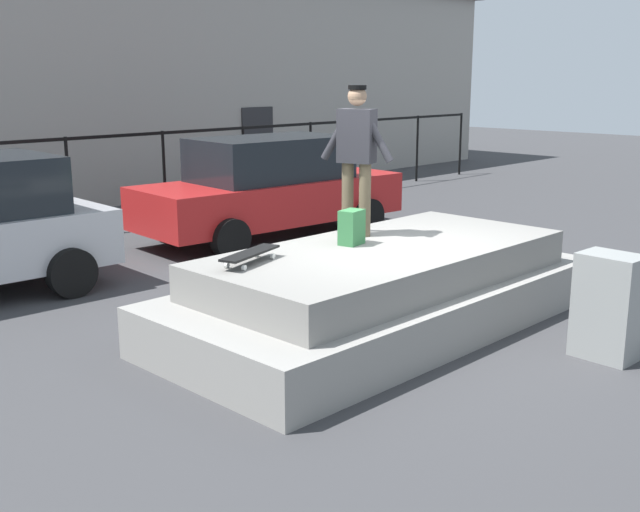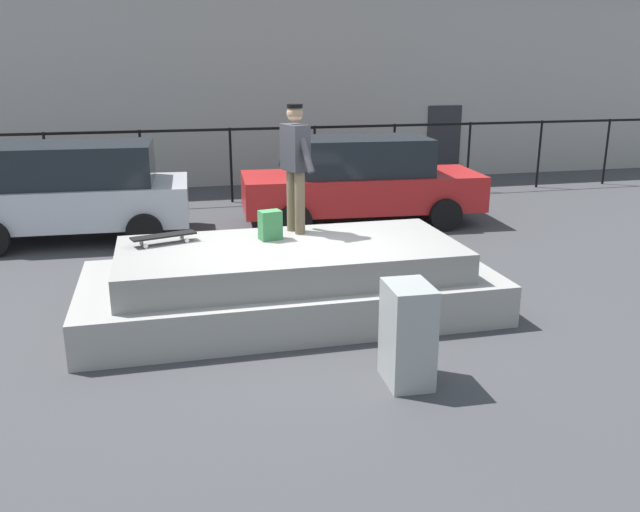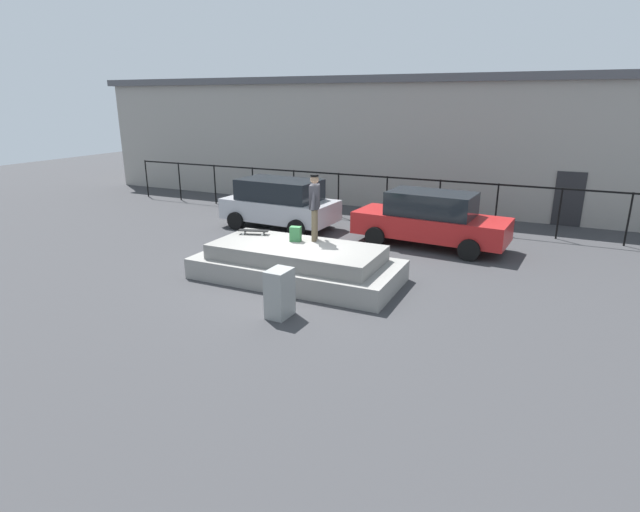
{
  "view_description": "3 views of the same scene",
  "coord_description": "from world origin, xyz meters",
  "px_view_note": "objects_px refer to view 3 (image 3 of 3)",
  "views": [
    {
      "loc": [
        -6.53,
        -5.31,
        2.77
      ],
      "look_at": [
        0.12,
        1.22,
        0.59
      ],
      "focal_mm": 43.37,
      "sensor_mm": 36.0,
      "label": 1
    },
    {
      "loc": [
        -1.61,
        -8.03,
        3.22
      ],
      "look_at": [
        0.48,
        0.54,
        0.59
      ],
      "focal_mm": 37.01,
      "sensor_mm": 36.0,
      "label": 2
    },
    {
      "loc": [
        5.81,
        -10.91,
        4.51
      ],
      "look_at": [
        0.17,
        1.01,
        0.38
      ],
      "focal_mm": 28.24,
      "sensor_mm": 36.0,
      "label": 3
    }
  ],
  "objects_px": {
    "skateboarder": "(315,203)",
    "car_red_sedan_mid": "(430,219)",
    "backpack": "(296,234)",
    "skateboard": "(254,231)",
    "utility_box": "(280,293)",
    "car_silver_hatchback_near": "(280,202)"
  },
  "relations": [
    {
      "from": "skateboarder",
      "to": "skateboard",
      "type": "bearing_deg",
      "value": -174.21
    },
    {
      "from": "skateboard",
      "to": "car_red_sedan_mid",
      "type": "xyz_separation_m",
      "value": [
        3.96,
        4.09,
        -0.14
      ]
    },
    {
      "from": "skateboarder",
      "to": "utility_box",
      "type": "bearing_deg",
      "value": -78.97
    },
    {
      "from": "skateboard",
      "to": "car_red_sedan_mid",
      "type": "relative_size",
      "value": 0.18
    },
    {
      "from": "skateboarder",
      "to": "car_red_sedan_mid",
      "type": "bearing_deg",
      "value": 61.04
    },
    {
      "from": "car_red_sedan_mid",
      "to": "skateboard",
      "type": "bearing_deg",
      "value": -134.04
    },
    {
      "from": "skateboarder",
      "to": "backpack",
      "type": "height_order",
      "value": "skateboarder"
    },
    {
      "from": "skateboard",
      "to": "car_red_sedan_mid",
      "type": "height_order",
      "value": "car_red_sedan_mid"
    },
    {
      "from": "backpack",
      "to": "car_red_sedan_mid",
      "type": "distance_m",
      "value": 4.95
    },
    {
      "from": "skateboarder",
      "to": "utility_box",
      "type": "relative_size",
      "value": 1.64
    },
    {
      "from": "skateboard",
      "to": "car_silver_hatchback_near",
      "type": "height_order",
      "value": "car_silver_hatchback_near"
    },
    {
      "from": "car_red_sedan_mid",
      "to": "utility_box",
      "type": "bearing_deg",
      "value": -103.28
    },
    {
      "from": "skateboarder",
      "to": "car_red_sedan_mid",
      "type": "xyz_separation_m",
      "value": [
        2.16,
        3.91,
        -1.04
      ]
    },
    {
      "from": "backpack",
      "to": "car_red_sedan_mid",
      "type": "bearing_deg",
      "value": -133.03
    },
    {
      "from": "car_silver_hatchback_near",
      "to": "skateboarder",
      "type": "bearing_deg",
      "value": -50.03
    },
    {
      "from": "skateboard",
      "to": "utility_box",
      "type": "xyz_separation_m",
      "value": [
        2.36,
        -2.7,
        -0.49
      ]
    },
    {
      "from": "backpack",
      "to": "car_silver_hatchback_near",
      "type": "relative_size",
      "value": 0.09
    },
    {
      "from": "backpack",
      "to": "car_silver_hatchback_near",
      "type": "distance_m",
      "value": 5.2
    },
    {
      "from": "skateboarder",
      "to": "backpack",
      "type": "bearing_deg",
      "value": -143.51
    },
    {
      "from": "backpack",
      "to": "utility_box",
      "type": "relative_size",
      "value": 0.37
    },
    {
      "from": "skateboarder",
      "to": "skateboard",
      "type": "distance_m",
      "value": 2.02
    },
    {
      "from": "car_red_sedan_mid",
      "to": "utility_box",
      "type": "xyz_separation_m",
      "value": [
        -1.6,
        -6.79,
        -0.35
      ]
    }
  ]
}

